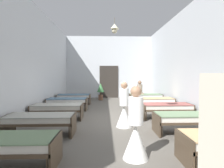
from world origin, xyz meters
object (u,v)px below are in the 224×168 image
(bed_right_row_4, at_px, (146,96))
(nurse_near_aisle, at_px, (124,111))
(bed_left_row_4, at_px, (74,97))
(nurse_mid_aisle, at_px, (136,133))
(bed_left_row_1, at_px, (40,119))
(bed_right_row_3, at_px, (154,101))
(bed_left_row_3, at_px, (67,101))
(bed_right_row_1, at_px, (188,118))
(patient_seated_primary, at_px, (140,89))
(potted_plant, at_px, (101,90))
(bed_left_row_0, at_px, (4,144))
(bed_right_row_2, at_px, (166,107))
(bed_left_row_2, at_px, (58,108))

(bed_right_row_4, bearing_deg, nurse_near_aisle, -109.73)
(bed_left_row_4, height_order, nurse_mid_aisle, nurse_mid_aisle)
(bed_left_row_1, height_order, nurse_mid_aisle, nurse_mid_aisle)
(bed_right_row_3, bearing_deg, bed_left_row_3, 180.00)
(bed_right_row_1, height_order, patient_seated_primary, patient_seated_primary)
(bed_left_row_1, relative_size, potted_plant, 1.65)
(bed_left_row_0, xyz_separation_m, bed_right_row_4, (4.23, 7.60, 0.00))
(patient_seated_primary, relative_size, potted_plant, 0.70)
(bed_left_row_3, height_order, nurse_mid_aisle, nurse_mid_aisle)
(bed_right_row_4, bearing_deg, nurse_mid_aisle, -103.76)
(bed_left_row_0, bearing_deg, bed_left_row_3, 90.00)
(bed_right_row_3, bearing_deg, bed_right_row_2, -90.00)
(bed_left_row_3, bearing_deg, bed_left_row_0, -90.00)
(nurse_near_aisle, relative_size, nurse_mid_aisle, 1.00)
(bed_right_row_1, relative_size, bed_left_row_4, 1.00)
(bed_left_row_0, relative_size, bed_left_row_2, 1.00)
(bed_right_row_2, xyz_separation_m, patient_seated_primary, (-0.35, 3.82, 0.43))
(potted_plant, bearing_deg, patient_seated_primary, -36.02)
(bed_left_row_0, height_order, bed_right_row_3, same)
(bed_left_row_1, distance_m, bed_right_row_4, 7.10)
(potted_plant, bearing_deg, bed_right_row_2, -63.94)
(bed_left_row_1, xyz_separation_m, bed_left_row_3, (0.00, 3.80, 0.00))
(bed_left_row_4, xyz_separation_m, nurse_mid_aisle, (2.44, -7.31, 0.09))
(bed_left_row_2, xyz_separation_m, bed_right_row_3, (4.23, 1.90, 0.00))
(bed_left_row_4, bearing_deg, bed_right_row_4, 0.00)
(bed_right_row_2, relative_size, nurse_mid_aisle, 1.28)
(bed_left_row_3, distance_m, nurse_mid_aisle, 5.93)
(bed_left_row_1, distance_m, bed_left_row_4, 5.70)
(bed_left_row_1, relative_size, bed_right_row_3, 1.00)
(bed_left_row_0, relative_size, bed_right_row_3, 1.00)
(bed_left_row_3, bearing_deg, bed_right_row_3, 0.00)
(bed_left_row_3, xyz_separation_m, bed_left_row_4, (0.00, 1.90, 0.00))
(bed_right_row_4, xyz_separation_m, potted_plant, (-2.71, 1.73, 0.28))
(nurse_near_aisle, bearing_deg, bed_left_row_3, 113.45)
(bed_right_row_4, bearing_deg, bed_right_row_3, -90.00)
(nurse_mid_aisle, bearing_deg, bed_right_row_4, -7.76)
(nurse_mid_aisle, bearing_deg, bed_left_row_3, 30.26)
(bed_left_row_0, bearing_deg, bed_left_row_1, 90.00)
(bed_left_row_3, xyz_separation_m, potted_plant, (1.52, 3.63, 0.28))
(bed_left_row_1, relative_size, bed_left_row_4, 1.00)
(bed_right_row_4, xyz_separation_m, patient_seated_primary, (-0.35, 0.02, 0.43))
(bed_left_row_2, height_order, bed_right_row_2, same)
(nurse_near_aisle, bearing_deg, patient_seated_primary, 58.90)
(bed_right_row_3, relative_size, nurse_near_aisle, 1.28)
(bed_left_row_3, distance_m, bed_right_row_4, 4.64)
(bed_right_row_2, height_order, patient_seated_primary, patient_seated_primary)
(nurse_near_aisle, bearing_deg, bed_right_row_1, -37.33)
(bed_left_row_4, bearing_deg, bed_left_row_2, -90.00)
(bed_right_row_2, xyz_separation_m, potted_plant, (-2.71, 5.53, 0.28))
(bed_left_row_3, height_order, patient_seated_primary, patient_seated_primary)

